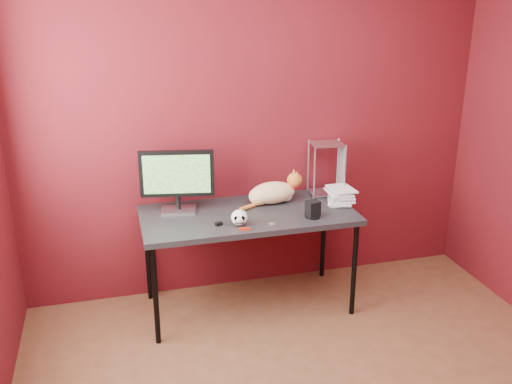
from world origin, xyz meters
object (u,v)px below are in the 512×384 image
object	(u,v)px
cat	(273,192)
book_stack	(332,127)
desk	(248,219)
speaker	(313,210)
monitor	(177,178)
skull_mug	(239,218)

from	to	relation	value
cat	book_stack	xyz separation A→B (m)	(0.41, -0.08, 0.48)
desk	speaker	size ratio (longest dim) A/B	12.51
desk	monitor	xyz separation A→B (m)	(-0.47, 0.15, 0.30)
desk	speaker	world-z (taller)	speaker
cat	book_stack	world-z (taller)	book_stack
monitor	skull_mug	xyz separation A→B (m)	(0.36, -0.36, -0.19)
desk	speaker	distance (m)	0.47
desk	cat	size ratio (longest dim) A/B	3.00
monitor	speaker	size ratio (longest dim) A/B	4.27
cat	book_stack	size ratio (longest dim) A/B	0.44
cat	speaker	bearing A→B (deg)	-64.78
cat	speaker	distance (m)	0.39
desk	speaker	bearing A→B (deg)	-26.26
monitor	speaker	distance (m)	0.97
monitor	desk	bearing A→B (deg)	-7.12
speaker	book_stack	xyz separation A→B (m)	(0.22, 0.26, 0.51)
speaker	book_stack	distance (m)	0.61
monitor	skull_mug	distance (m)	0.54
skull_mug	speaker	xyz separation A→B (m)	(0.52, 0.00, -0.00)
cat	skull_mug	bearing A→B (deg)	-137.76
monitor	cat	size ratio (longest dim) A/B	1.03
cat	book_stack	distance (m)	0.64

